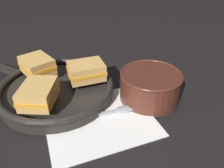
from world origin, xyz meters
TOP-DOWN VIEW (x-y plane):
  - ground_plane at (0.00, 0.00)m, footprint 4.00×4.00m
  - napkin at (-0.05, -0.05)m, footprint 0.26×0.22m
  - soup_bowl at (0.11, -0.02)m, footprint 0.16×0.16m
  - spoon at (-0.00, -0.05)m, footprint 0.18×0.03m
  - skillet at (-0.13, 0.09)m, footprint 0.35×0.39m
  - sandwich_near_left at (-0.17, 0.02)m, footprint 0.11×0.12m
  - sandwich_near_right at (-0.04, 0.08)m, footprint 0.10×0.08m
  - sandwich_far_left at (-0.16, 0.16)m, footprint 0.10×0.12m

SIDE VIEW (x-z plane):
  - ground_plane at x=0.00m, z-range 0.00..0.00m
  - napkin at x=-0.05m, z-range 0.00..0.00m
  - spoon at x=0.00m, z-range 0.00..0.01m
  - skillet at x=-0.13m, z-range 0.00..0.04m
  - soup_bowl at x=0.11m, z-range 0.01..0.08m
  - sandwich_near_left at x=-0.17m, z-range 0.04..0.09m
  - sandwich_near_right at x=-0.04m, z-range 0.04..0.09m
  - sandwich_far_left at x=-0.16m, z-range 0.04..0.09m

